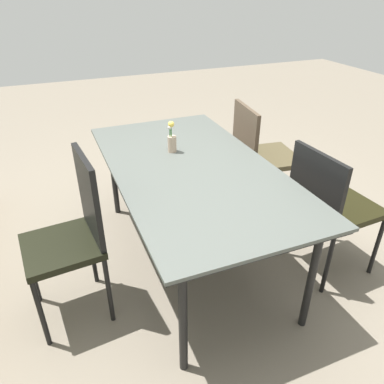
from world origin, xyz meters
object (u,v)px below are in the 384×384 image
(flower_vase, at_px, (172,140))
(chair_near_right, at_px, (260,152))
(dining_table, at_px, (192,173))
(chair_far_side, at_px, (74,231))
(chair_near_left, at_px, (329,202))

(flower_vase, bearing_deg, chair_near_right, -79.10)
(dining_table, height_order, flower_vase, flower_vase)
(chair_far_side, relative_size, chair_near_right, 1.08)
(dining_table, bearing_deg, chair_near_right, -61.30)
(dining_table, relative_size, chair_near_right, 1.99)
(chair_far_side, bearing_deg, flower_vase, -64.29)
(dining_table, distance_m, chair_near_right, 0.89)
(dining_table, relative_size, flower_vase, 8.47)
(chair_near_right, bearing_deg, chair_far_side, -61.70)
(chair_near_left, height_order, chair_far_side, chair_far_side)
(chair_near_left, xyz_separation_m, chair_far_side, (0.24, 1.55, 0.04))
(dining_table, xyz_separation_m, chair_far_side, (-0.18, 0.77, -0.12))
(chair_near_left, bearing_deg, chair_far_side, -101.83)
(chair_far_side, bearing_deg, chair_near_left, -104.26)
(dining_table, relative_size, chair_far_side, 1.84)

